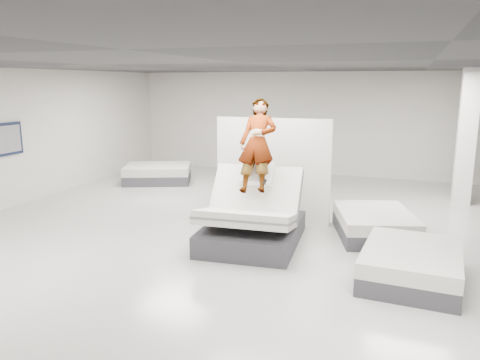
# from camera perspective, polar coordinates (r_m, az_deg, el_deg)

# --- Properties ---
(room) EXTENTS (14.00, 14.04, 3.20)m
(room) POSITION_cam_1_polar(r_m,az_deg,el_deg) (8.22, 0.30, 2.89)
(room) COLOR #A5A29C
(room) RESTS_ON ground
(hero_bed) EXTENTS (1.80, 2.28, 1.45)m
(hero_bed) POSITION_cam_1_polar(r_m,az_deg,el_deg) (8.44, 1.51, -5.02)
(hero_bed) COLOR #313135
(hero_bed) RESTS_ON floor
(person) EXTENTS (0.81, 1.85, 1.30)m
(person) POSITION_cam_1_polar(r_m,az_deg,el_deg) (8.54, 2.10, 1.86)
(person) COLOR slate
(person) RESTS_ON hero_bed
(remote) EXTENTS (0.06, 0.15, 0.08)m
(remote) POSITION_cam_1_polar(r_m,az_deg,el_deg) (8.21, 3.02, -0.25)
(remote) COLOR black
(remote) RESTS_ON person
(divider_panel) EXTENTS (2.39, 0.19, 2.17)m
(divider_panel) POSITION_cam_1_polar(r_m,az_deg,el_deg) (9.67, 3.98, 1.13)
(divider_panel) COLOR silver
(divider_panel) RESTS_ON floor
(flat_bed_right_far) EXTENTS (1.78, 2.07, 0.49)m
(flat_bed_right_far) POSITION_cam_1_polar(r_m,az_deg,el_deg) (9.26, 16.07, -5.19)
(flat_bed_right_far) COLOR #313135
(flat_bed_right_far) RESTS_ON floor
(flat_bed_right_near) EXTENTS (1.45, 1.87, 0.49)m
(flat_bed_right_near) POSITION_cam_1_polar(r_m,az_deg,el_deg) (7.43, 20.12, -9.67)
(flat_bed_right_near) COLOR #313135
(flat_bed_right_near) RESTS_ON floor
(flat_bed_left_far) EXTENTS (2.24, 2.00, 0.51)m
(flat_bed_left_far) POSITION_cam_1_polar(r_m,az_deg,el_deg) (13.89, -10.00, 0.77)
(flat_bed_left_far) COLOR #313135
(flat_bed_left_far) RESTS_ON floor
(column) EXTENTS (0.40, 0.40, 3.20)m
(column) POSITION_cam_1_polar(r_m,az_deg,el_deg) (12.28, 25.89, 4.68)
(column) COLOR white
(column) RESTS_ON floor
(wall_poster) EXTENTS (0.06, 0.95, 0.75)m
(wall_poster) POSITION_cam_1_polar(r_m,az_deg,el_deg) (11.97, -26.69, 4.45)
(wall_poster) COLOR black
(wall_poster) RESTS_ON wall_left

